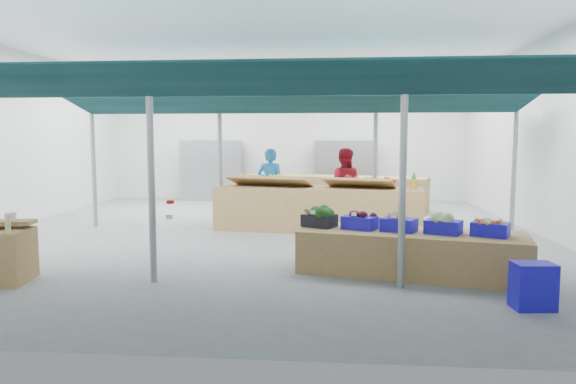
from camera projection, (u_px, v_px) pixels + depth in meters
The scene contains 22 objects.
floor at pixel (261, 233), 11.27m from camera, with size 13.00×13.00×0.00m, color slate.
hall at pixel (268, 115), 12.43m from camera, with size 13.00×13.00×13.00m.
pole_grid at pixel (288, 152), 9.29m from camera, with size 10.00×4.60×3.00m.
awnings at pixel (288, 98), 9.19m from camera, with size 9.50×7.08×0.30m.
back_shelving_left at pixel (212, 171), 17.33m from camera, with size 2.00×0.50×2.00m, color #B23F33.
back_shelving_right at pixel (346, 172), 16.95m from camera, with size 2.00×0.50×2.00m, color #B23F33.
veg_counter at pixel (411, 253), 7.80m from camera, with size 3.34×1.11×0.65m, color brown.
fruit_counter at pixel (318, 209), 11.52m from camera, with size 4.60×1.10×0.99m, color brown.
far_counter at pixel (333, 192), 15.20m from camera, with size 5.45×1.09×0.98m, color brown.
crate_stack at pixel (533, 286), 6.17m from camera, with size 0.47×0.33×0.56m, color #1811BD.
vendor_left at pixel (271, 185), 12.67m from camera, with size 0.67×0.44×1.84m, color #1C6FB6.
vendor_right at pixel (344, 186), 12.52m from camera, with size 0.89×0.70×1.84m, color maroon.
crate_broccoli at pixel (319, 217), 8.20m from camera, with size 0.60×0.54×0.35m.
crate_beets at pixel (360, 220), 8.00m from camera, with size 0.60×0.54×0.29m.
crate_celeriac at pixel (399, 222), 7.81m from camera, with size 0.60×0.54×0.31m.
crate_cabbage at pixel (443, 223), 7.60m from camera, with size 0.60×0.54×0.35m.
crate_carrots at pixel (490, 228), 7.40m from camera, with size 0.60×0.54×0.29m.
sparrow at pixel (309, 212), 8.13m from camera, with size 0.12×0.09×0.11m.
pole_ribbon at pixel (170, 203), 7.74m from camera, with size 0.12×0.12×0.28m.
apple_heap_yellow at pixel (269, 179), 11.59m from camera, with size 2.02×1.19×0.27m.
apple_heap_red at pixel (359, 181), 11.15m from camera, with size 1.63×1.08×0.27m.
pineapple at pixel (414, 181), 10.89m from camera, with size 0.14×0.14×0.39m.
Camera 1 is at (1.54, -11.03, 2.03)m, focal length 32.00 mm.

